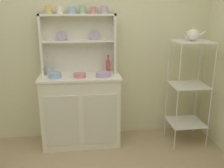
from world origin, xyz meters
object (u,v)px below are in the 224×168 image
at_px(hutch_shelf_unit, 78,39).
at_px(bakers_rack, 189,83).
at_px(bowl_mixing_large, 55,75).
at_px(hutch_cabinet, 81,109).
at_px(jam_bottle, 108,66).
at_px(utensil_jar, 50,70).
at_px(porcelain_teapot, 193,35).
at_px(cup_gold_0, 49,10).

height_order(hutch_shelf_unit, bakers_rack, hutch_shelf_unit).
distance_m(hutch_shelf_unit, bowl_mixing_large, 0.52).
relative_size(hutch_cabinet, jam_bottle, 4.32).
height_order(bowl_mixing_large, utensil_jar, utensil_jar).
relative_size(utensil_jar, porcelain_teapot, 0.99).
distance_m(jam_bottle, utensil_jar, 0.69).
bearing_deg(hutch_cabinet, hutch_shelf_unit, 90.00).
height_order(bakers_rack, jam_bottle, bakers_rack).
distance_m(bakers_rack, utensil_jar, 1.65).
bearing_deg(bakers_rack, hutch_shelf_unit, 167.13).
distance_m(bowl_mixing_large, porcelain_teapot, 1.62).
distance_m(hutch_cabinet, porcelain_teapot, 1.57).
relative_size(bowl_mixing_large, porcelain_teapot, 0.62).
distance_m(hutch_shelf_unit, bakers_rack, 1.41).
xyz_separation_m(hutch_shelf_unit, porcelain_teapot, (1.29, -0.29, 0.06)).
bearing_deg(bakers_rack, utensil_jar, 172.69).
xyz_separation_m(utensil_jar, porcelain_teapot, (1.63, -0.21, 0.41)).
height_order(hutch_shelf_unit, jam_bottle, hutch_shelf_unit).
bearing_deg(porcelain_teapot, utensil_jar, 172.68).
distance_m(hutch_shelf_unit, jam_bottle, 0.47).
bearing_deg(hutch_shelf_unit, bowl_mixing_large, -139.16).
relative_size(jam_bottle, porcelain_teapot, 0.96).
distance_m(hutch_cabinet, cup_gold_0, 1.21).
bearing_deg(cup_gold_0, hutch_shelf_unit, 7.23).
height_order(bowl_mixing_large, porcelain_teapot, porcelain_teapot).
bearing_deg(hutch_shelf_unit, utensil_jar, -166.26).
height_order(utensil_jar, porcelain_teapot, porcelain_teapot).
bearing_deg(bakers_rack, porcelain_teapot, 180.00).
xyz_separation_m(hutch_cabinet, bowl_mixing_large, (-0.27, -0.07, 0.45)).
bearing_deg(porcelain_teapot, hutch_shelf_unit, 167.11).
relative_size(cup_gold_0, porcelain_teapot, 0.38).
bearing_deg(jam_bottle, utensil_jar, -179.32).
bearing_deg(utensil_jar, jam_bottle, 0.68).
xyz_separation_m(bakers_rack, bowl_mixing_large, (-1.56, 0.06, 0.13)).
distance_m(hutch_shelf_unit, porcelain_teapot, 1.32).
height_order(bakers_rack, utensil_jar, bakers_rack).
xyz_separation_m(bakers_rack, porcelain_teapot, (-0.00, 0.00, 0.57)).
bearing_deg(bakers_rack, cup_gold_0, 171.02).
relative_size(bakers_rack, utensil_jar, 5.64).
relative_size(cup_gold_0, bowl_mixing_large, 0.60).
relative_size(hutch_shelf_unit, cup_gold_0, 10.22).
height_order(cup_gold_0, bowl_mixing_large, cup_gold_0).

